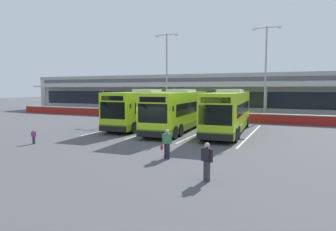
{
  "coord_description": "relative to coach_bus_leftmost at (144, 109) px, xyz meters",
  "views": [
    {
      "loc": [
        9.72,
        -19.06,
        3.83
      ],
      "look_at": [
        -0.05,
        3.0,
        1.6
      ],
      "focal_mm": 31.13,
      "sensor_mm": 36.0,
      "label": 1
    }
  ],
  "objects": [
    {
      "name": "coach_bus_left_centre",
      "position": [
        4.27,
        -1.2,
        0.0
      ],
      "size": [
        3.55,
        12.29,
        3.78
      ],
      "color": "#9ED11E",
      "rests_on": "ground"
    },
    {
      "name": "bay_stripe_far_west",
      "position": [
        -1.87,
        -0.77,
        -1.78
      ],
      "size": [
        0.14,
        13.0,
        0.01
      ],
      "primitive_type": "cube",
      "color": "silver",
      "rests_on": "ground"
    },
    {
      "name": "red_barrier_wall",
      "position": [
        4.43,
        7.73,
        -1.23
      ],
      "size": [
        60.0,
        0.4,
        1.1
      ],
      "color": "maroon",
      "rests_on": "ground"
    },
    {
      "name": "coach_bus_centre",
      "position": [
        8.73,
        -0.62,
        0.0
      ],
      "size": [
        3.55,
        12.29,
        3.78
      ],
      "color": "#9ED11E",
      "rests_on": "ground"
    },
    {
      "name": "terminal_building",
      "position": [
        4.43,
        20.13,
        1.23
      ],
      "size": [
        70.0,
        13.0,
        6.0
      ],
      "color": "#B7B7B2",
      "rests_on": "ground"
    },
    {
      "name": "coach_bus_leftmost",
      "position": [
        0.0,
        0.0,
        0.0
      ],
      "size": [
        3.55,
        12.29,
        3.78
      ],
      "color": "#9ED11E",
      "rests_on": "ground"
    },
    {
      "name": "pedestrian_child",
      "position": [
        -2.48,
        -11.34,
        -1.24
      ],
      "size": [
        0.3,
        0.25,
        1.0
      ],
      "color": "#33333D",
      "rests_on": "ground"
    },
    {
      "name": "pedestrian_with_handbag",
      "position": [
        7.72,
        -11.5,
        -0.93
      ],
      "size": [
        0.65,
        0.4,
        1.62
      ],
      "color": "black",
      "rests_on": "ground"
    },
    {
      "name": "bay_stripe_centre",
      "position": [
        10.73,
        -0.77,
        -1.78
      ],
      "size": [
        0.14,
        13.0,
        0.01
      ],
      "primitive_type": "cube",
      "color": "silver",
      "rests_on": "ground"
    },
    {
      "name": "ground_plane",
      "position": [
        4.43,
        -6.77,
        -1.79
      ],
      "size": [
        200.0,
        200.0,
        0.0
      ],
      "primitive_type": "plane",
      "color": "#4C4C51"
    },
    {
      "name": "lamp_post_west",
      "position": [
        -1.71,
        9.57,
        4.5
      ],
      "size": [
        3.24,
        0.28,
        11.0
      ],
      "color": "#9E9EA3",
      "rests_on": "ground"
    },
    {
      "name": "pedestrian_in_dark_coat",
      "position": [
        10.83,
        -14.36,
        -0.91
      ],
      "size": [
        0.53,
        0.38,
        1.62
      ],
      "color": "#33333D",
      "rests_on": "ground"
    },
    {
      "name": "bay_stripe_mid_west",
      "position": [
        6.53,
        -0.77,
        -1.78
      ],
      "size": [
        0.14,
        13.0,
        0.01
      ],
      "primitive_type": "cube",
      "color": "silver",
      "rests_on": "ground"
    },
    {
      "name": "lamp_post_centre",
      "position": [
        10.68,
        10.19,
        4.5
      ],
      "size": [
        3.24,
        0.28,
        11.0
      ],
      "color": "#9E9EA3",
      "rests_on": "ground"
    },
    {
      "name": "bay_stripe_west",
      "position": [
        2.33,
        -0.77,
        -1.78
      ],
      "size": [
        0.14,
        13.0,
        0.01
      ],
      "primitive_type": "cube",
      "color": "silver",
      "rests_on": "ground"
    }
  ]
}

